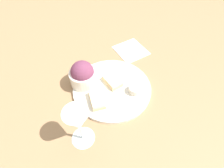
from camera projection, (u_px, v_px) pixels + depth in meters
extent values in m
plane|color=#93704C|center=(112.00, 89.00, 0.73)|extent=(4.00, 4.00, 0.00)
cylinder|color=silver|center=(112.00, 88.00, 0.72)|extent=(0.32, 0.32, 0.01)
cylinder|color=silver|center=(83.00, 77.00, 0.71)|extent=(0.11, 0.11, 0.06)
sphere|color=#6B334C|center=(82.00, 72.00, 0.68)|extent=(0.09, 0.09, 0.09)
cylinder|color=beige|center=(135.00, 90.00, 0.69)|extent=(0.05, 0.05, 0.03)
cylinder|color=#D14C38|center=(135.00, 88.00, 0.68)|extent=(0.04, 0.04, 0.01)
cube|color=#D1B27F|center=(113.00, 81.00, 0.72)|extent=(0.10, 0.09, 0.02)
cube|color=beige|center=(113.00, 79.00, 0.71)|extent=(0.09, 0.09, 0.01)
cube|color=#D1B27F|center=(97.00, 100.00, 0.66)|extent=(0.10, 0.07, 0.02)
cube|color=beige|center=(97.00, 98.00, 0.65)|extent=(0.09, 0.07, 0.01)
cylinder|color=silver|center=(83.00, 138.00, 0.59)|extent=(0.08, 0.08, 0.01)
cylinder|color=silver|center=(82.00, 133.00, 0.56)|extent=(0.01, 0.01, 0.07)
cone|color=silver|center=(78.00, 121.00, 0.50)|extent=(0.07, 0.07, 0.09)
cube|color=white|center=(131.00, 50.00, 0.88)|extent=(0.20, 0.20, 0.01)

